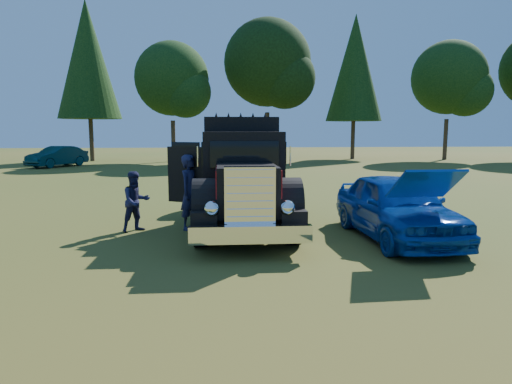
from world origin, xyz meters
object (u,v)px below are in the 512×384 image
object	(u,v)px
spectator_near	(190,192)
spectator_far	(136,201)
hotrod_coupe	(396,207)
diamond_t_truck	(242,180)
distant_teal_car	(57,156)

from	to	relation	value
spectator_near	spectator_far	size ratio (longest dim) A/B	1.27
hotrod_coupe	spectator_near	world-z (taller)	spectator_near
diamond_t_truck	spectator_near	size ratio (longest dim) A/B	3.58
spectator_near	hotrod_coupe	bearing A→B (deg)	-76.85
spectator_near	distant_teal_car	xyz separation A→B (m)	(-10.95, 21.87, -0.26)
hotrod_coupe	spectator_far	bearing A→B (deg)	168.08
diamond_t_truck	distant_teal_car	size ratio (longest dim) A/B	1.59
spectator_far	distant_teal_car	xyz separation A→B (m)	(-9.53, 21.98, -0.05)
diamond_t_truck	hotrod_coupe	size ratio (longest dim) A/B	1.51
hotrod_coupe	spectator_far	xyz separation A→B (m)	(-6.47, 1.37, -0.01)
diamond_t_truck	spectator_far	distance (m)	2.87
hotrod_coupe	diamond_t_truck	bearing A→B (deg)	155.06
spectator_near	spectator_far	bearing A→B (deg)	123.89
spectator_near	distant_teal_car	bearing A→B (deg)	56.01
spectator_far	distant_teal_car	world-z (taller)	spectator_far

